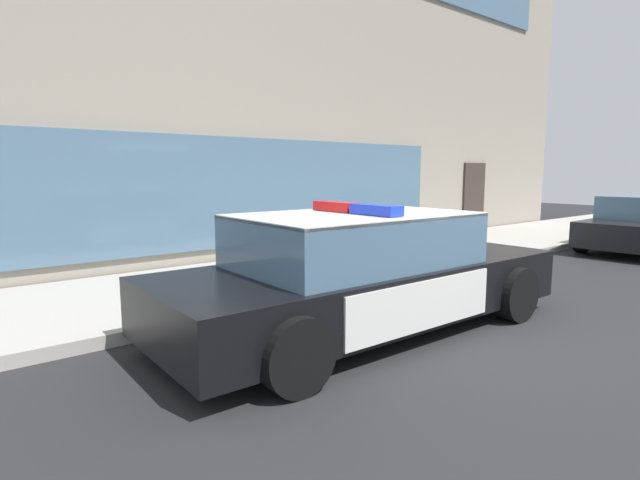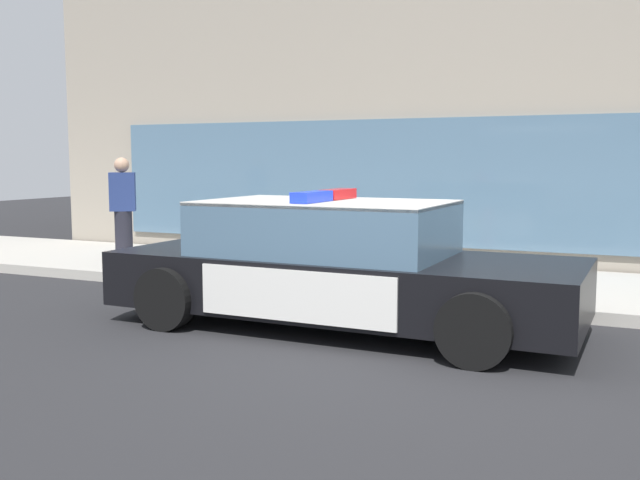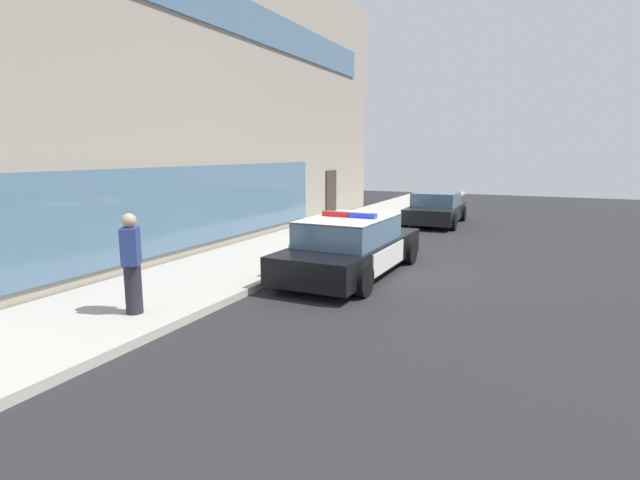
# 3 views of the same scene
# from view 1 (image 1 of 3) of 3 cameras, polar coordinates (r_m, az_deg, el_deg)

# --- Properties ---
(ground) EXTENTS (48.00, 48.00, 0.00)m
(ground) POSITION_cam_1_polar(r_m,az_deg,el_deg) (6.19, 16.60, -9.73)
(ground) COLOR #262628
(sidewalk) EXTENTS (48.00, 3.14, 0.15)m
(sidewalk) POSITION_cam_1_polar(r_m,az_deg,el_deg) (8.58, -3.21, -3.97)
(sidewalk) COLOR #B2ADA3
(sidewalk) RESTS_ON ground
(storefront_building) EXTENTS (20.79, 11.47, 9.37)m
(storefront_building) POSITION_cam_1_polar(r_m,az_deg,el_deg) (15.77, -15.16, 18.04)
(storefront_building) COLOR gray
(storefront_building) RESTS_ON ground
(police_cruiser) EXTENTS (5.09, 2.16, 1.49)m
(police_cruiser) POSITION_cam_1_polar(r_m,az_deg,el_deg) (5.73, 5.06, -3.81)
(police_cruiser) COLOR black
(police_cruiser) RESTS_ON ground
(fire_hydrant) EXTENTS (0.34, 0.39, 0.73)m
(fire_hydrant) POSITION_cam_1_polar(r_m,az_deg,el_deg) (7.12, -2.51, -2.94)
(fire_hydrant) COLOR red
(fire_hydrant) RESTS_ON sidewalk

